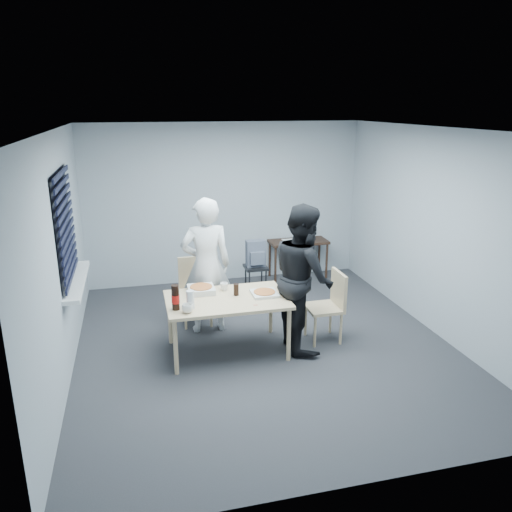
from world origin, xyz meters
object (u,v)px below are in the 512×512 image
object	(u,v)px
stool	(256,273)
dining_table	(227,303)
chair_right	(330,301)
mug_a	(188,308)
person_white	(206,266)
soda_bottle	(176,298)
backpack	(256,254)
person_black	(303,277)
mug_b	(224,287)
side_table	(298,245)
chair_far	(195,285)

from	to	relation	value
stool	dining_table	bearing A→B (deg)	-114.29
chair_right	mug_a	world-z (taller)	chair_right
person_white	mug_a	size ratio (longest dim) A/B	14.39
stool	soda_bottle	world-z (taller)	soda_bottle
backpack	soda_bottle	size ratio (longest dim) A/B	1.44
person_white	mug_a	world-z (taller)	person_white
stool	mug_a	size ratio (longest dim) A/B	3.85
person_black	soda_bottle	xyz separation A→B (m)	(-1.53, -0.15, -0.06)
person_white	person_black	size ratio (longest dim) A/B	1.00
mug_b	side_table	bearing A→B (deg)	51.49
chair_far	backpack	world-z (taller)	chair_far
chair_far	stool	xyz separation A→B (m)	(1.03, 0.73, -0.15)
dining_table	mug_b	size ratio (longest dim) A/B	14.11
backpack	dining_table	bearing A→B (deg)	-93.94
chair_right	side_table	world-z (taller)	chair_right
chair_far	backpack	xyz separation A→B (m)	(1.03, 0.72, 0.16)
chair_far	chair_right	distance (m)	1.84
side_table	mug_b	world-z (taller)	mug_b
chair_right	backpack	distance (m)	1.78
chair_far	side_table	size ratio (longest dim) A/B	0.90
side_table	backpack	xyz separation A→B (m)	(-0.90, -0.64, 0.10)
mug_a	mug_b	bearing A→B (deg)	48.35
stool	mug_b	world-z (taller)	mug_b
mug_a	chair_far	bearing A→B (deg)	79.50
person_black	stool	bearing A→B (deg)	4.72
chair_right	mug_b	distance (m)	1.33
dining_table	soda_bottle	xyz separation A→B (m)	(-0.61, -0.19, 0.20)
chair_right	person_black	distance (m)	0.54
chair_right	mug_a	bearing A→B (deg)	-169.86
chair_far	backpack	distance (m)	1.26
person_white	backpack	bearing A→B (deg)	-131.17
chair_right	person_black	size ratio (longest dim) A/B	0.50
stool	soda_bottle	distance (m)	2.40
person_white	backpack	xyz separation A→B (m)	(0.91, 1.04, -0.21)
chair_right	side_table	size ratio (longest dim) A/B	0.90
dining_table	person_white	bearing A→B (deg)	101.46
person_black	backpack	bearing A→B (deg)	4.75
side_table	person_black	bearing A→B (deg)	-107.54
dining_table	mug_b	xyz separation A→B (m)	(0.02, 0.27, 0.11)
stool	mug_a	bearing A→B (deg)	-122.02
chair_far	chair_right	size ratio (longest dim) A/B	1.00
mug_b	stool	bearing A→B (deg)	62.49
chair_far	person_black	world-z (taller)	person_black
stool	backpack	bearing A→B (deg)	-90.00
chair_far	mug_b	distance (m)	0.80
dining_table	mug_a	size ratio (longest dim) A/B	11.47
chair_far	stool	distance (m)	1.27
chair_far	person_white	bearing A→B (deg)	-70.64
person_black	backpack	xyz separation A→B (m)	(-0.15, 1.75, -0.21)
chair_right	mug_b	bearing A→B (deg)	168.92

